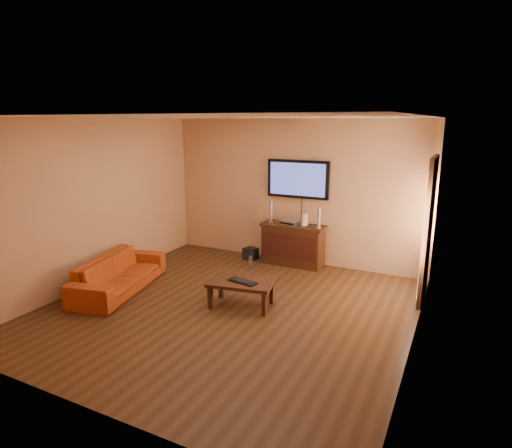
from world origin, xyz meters
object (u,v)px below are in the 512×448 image
Objects in this scene: television at (298,179)px; av_receiver at (290,222)px; subwoofer at (251,254)px; speaker_left at (271,213)px; keyboard at (243,281)px; media_console at (293,245)px; speaker_right at (319,219)px; game_console at (305,220)px; coffee_table at (241,285)px; sofa at (119,268)px; bottle at (251,261)px.

television is 3.48× the size of av_receiver.
speaker_left is at bearing 27.77° from subwoofer.
keyboard is at bearing -50.82° from subwoofer.
media_console is 0.74m from speaker_right.
television is 0.77m from game_console.
coffee_table is 0.09m from keyboard.
speaker_left is (-0.46, -0.00, 0.57)m from media_console.
game_console is 0.93× the size of subwoofer.
game_console is at bearing 85.97° from keyboard.
game_console reaches higher than sofa.
sofa is (-2.02, -2.59, -1.24)m from television.
speaker_right is at bearing -3.34° from game_console.
speaker_right is (0.50, -0.03, 0.55)m from media_console.
sofa is at bearing -130.10° from media_console.
television is 0.86m from speaker_right.
av_receiver is at bearing 37.81° from bottle.
coffee_table is (0.03, -2.28, -1.27)m from television.
game_console is at bearing 29.76° from bottle.
bottle is (-0.66, -0.46, -0.29)m from media_console.
speaker_left is at bearing -179.93° from media_console.
bottle is 1.83m from keyboard.
av_receiver is 0.29m from game_console.
speaker_right is at bearing -1.57° from speaker_left.
sofa reaches higher than coffee_table.
media_console is at bearing 35.17° from bottle.
game_console is 0.47× the size of keyboard.
media_console is 0.90m from subwoofer.
av_receiver is at bearing -0.39° from speaker_left.
television is at bearing 153.49° from game_console.
television reaches higher than subwoofer.
game_console is 1.27m from bottle.
av_receiver is at bearing -52.13° from sofa.
television is at bearing 81.91° from av_receiver.
av_receiver is at bearing -177.11° from media_console.
speaker_right is (0.48, 2.06, 0.61)m from coffee_table.
game_console reaches higher than bottle.
av_receiver is 2.16m from keyboard.
media_console reaches higher than sofa.
sofa is 8.59× the size of bottle.
sofa is 4.05× the size of keyboard.
bottle is at bearing -131.65° from av_receiver.
game_console is 2.22m from keyboard.
sofa is 2.39m from bottle.
television is 5.46× the size of bottle.
av_receiver is 0.74× the size of keyboard.
speaker_right reaches higher than subwoofer.
speaker_left is at bearing 66.69° from bottle.
sofa is 5.23× the size of speaker_right.
television is at bearing 44.75° from bottle.
speaker_right reaches higher than bottle.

